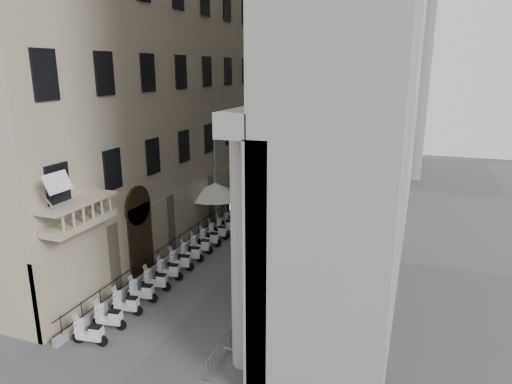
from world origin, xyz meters
TOP-DOWN VIEW (x-y plane):
  - left_building at (-7.50, 22.00)m, footprint 5.00×36.00m
  - far_building at (0.00, 48.00)m, footprint 22.00×10.00m
  - iron_fence at (-4.30, 18.00)m, footprint 0.30×28.00m
  - blue_awning at (4.15, 26.00)m, footprint 1.60×3.00m
  - flag at (-4.00, 5.00)m, footprint 1.00×1.40m
  - scooter_0 at (-2.93, 4.77)m, footprint 1.46×0.74m
  - scooter_1 at (-2.93, 6.18)m, footprint 1.46×0.74m
  - scooter_2 at (-2.93, 7.60)m, footprint 1.46×0.74m
  - scooter_3 at (-2.93, 9.02)m, footprint 1.46×0.74m
  - scooter_4 at (-2.93, 10.44)m, footprint 1.46×0.74m
  - scooter_5 at (-2.93, 11.85)m, footprint 1.46×0.74m
  - scooter_6 at (-2.93, 13.27)m, footprint 1.46×0.74m
  - scooter_7 at (-2.93, 14.69)m, footprint 1.46×0.74m
  - scooter_8 at (-2.93, 16.11)m, footprint 1.46×0.74m
  - scooter_9 at (-2.93, 17.52)m, footprint 1.46×0.74m
  - scooter_10 at (-2.93, 18.94)m, footprint 1.46×0.74m
  - scooter_11 at (-2.93, 20.36)m, footprint 1.46×0.74m
  - scooter_12 at (-2.93, 21.77)m, footprint 1.46×0.74m
  - scooter_13 at (-2.93, 23.19)m, footprint 1.46×0.74m
  - scooter_14 at (-2.93, 24.61)m, footprint 1.46×0.74m
  - scooter_15 at (-2.93, 26.03)m, footprint 1.46×0.74m
  - barrier_0 at (3.27, 5.33)m, footprint 0.60×2.40m
  - barrier_1 at (3.27, 7.83)m, footprint 0.60×2.40m
  - barrier_2 at (3.27, 10.33)m, footprint 0.60×2.40m
  - barrier_3 at (3.27, 12.83)m, footprint 0.60×2.40m
  - barrier_4 at (3.27, 15.33)m, footprint 0.60×2.40m
  - barrier_5 at (3.27, 17.83)m, footprint 0.60×2.40m
  - barrier_6 at (3.27, 20.33)m, footprint 0.60×2.40m
  - barrier_7 at (3.27, 22.83)m, footprint 0.60×2.40m
  - security_tent at (-3.60, 20.89)m, footprint 4.48×4.48m
  - street_lamp at (-3.92, 21.45)m, footprint 2.47×0.67m
  - info_kiosk at (-4.19, 24.43)m, footprint 0.48×0.86m
  - pedestrian_a at (1.35, 31.47)m, footprint 0.74×0.51m
  - pedestrian_b at (3.00, 27.10)m, footprint 1.16×1.06m
  - pedestrian_c at (0.86, 36.00)m, footprint 0.97×0.94m

SIDE VIEW (x-z plane):
  - iron_fence at x=-4.30m, z-range -0.70..0.70m
  - blue_awning at x=4.15m, z-range -1.50..1.50m
  - flag at x=-4.00m, z-range -4.10..4.10m
  - scooter_0 at x=-2.93m, z-range -0.75..0.75m
  - scooter_1 at x=-2.93m, z-range -0.75..0.75m
  - scooter_2 at x=-2.93m, z-range -0.75..0.75m
  - scooter_3 at x=-2.93m, z-range -0.75..0.75m
  - scooter_4 at x=-2.93m, z-range -0.75..0.75m
  - scooter_5 at x=-2.93m, z-range -0.75..0.75m
  - scooter_6 at x=-2.93m, z-range -0.75..0.75m
  - scooter_7 at x=-2.93m, z-range -0.75..0.75m
  - scooter_8 at x=-2.93m, z-range -0.75..0.75m
  - scooter_9 at x=-2.93m, z-range -0.75..0.75m
  - scooter_10 at x=-2.93m, z-range -0.75..0.75m
  - scooter_11 at x=-2.93m, z-range -0.75..0.75m
  - scooter_12 at x=-2.93m, z-range -0.75..0.75m
  - scooter_13 at x=-2.93m, z-range -0.75..0.75m
  - scooter_14 at x=-2.93m, z-range -0.75..0.75m
  - scooter_15 at x=-2.93m, z-range -0.75..0.75m
  - barrier_0 at x=3.27m, z-range -0.55..0.55m
  - barrier_1 at x=3.27m, z-range -0.55..0.55m
  - barrier_2 at x=3.27m, z-range -0.55..0.55m
  - barrier_3 at x=3.27m, z-range -0.55..0.55m
  - barrier_4 at x=3.27m, z-range -0.55..0.55m
  - barrier_5 at x=3.27m, z-range -0.55..0.55m
  - barrier_6 at x=3.27m, z-range -0.55..0.55m
  - barrier_7 at x=3.27m, z-range -0.55..0.55m
  - pedestrian_c at x=0.86m, z-range 0.00..1.68m
  - info_kiosk at x=-4.19m, z-range 0.01..1.75m
  - pedestrian_b at x=3.00m, z-range 0.00..1.93m
  - pedestrian_a at x=1.35m, z-range 0.00..1.97m
  - security_tent at x=-3.60m, z-range 1.22..4.86m
  - street_lamp at x=-3.92m, z-range 0.70..8.34m
  - far_building at x=0.00m, z-range 0.00..30.00m
  - left_building at x=-7.50m, z-range 0.00..34.00m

